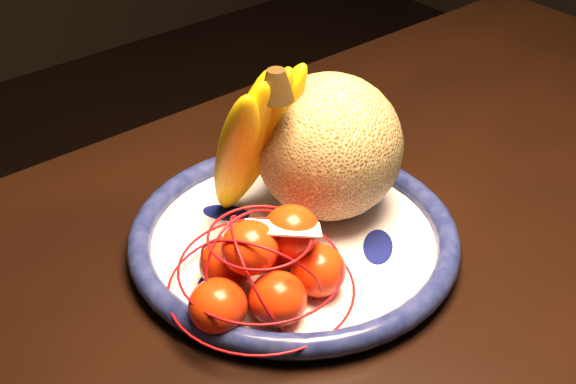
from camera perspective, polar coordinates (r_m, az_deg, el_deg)
dining_table at (r=0.91m, az=7.68°, el=-10.13°), size 1.52×0.92×0.76m
fruit_bowl at (r=0.88m, az=0.41°, el=-3.29°), size 0.36×0.36×0.03m
cantaloupe at (r=0.88m, az=2.93°, el=3.24°), size 0.16×0.16×0.16m
banana_bunch at (r=0.85m, az=-2.84°, el=3.88°), size 0.14×0.13×0.21m
mandarin_bag at (r=0.78m, az=-1.62°, el=-5.39°), size 0.24×0.24×0.12m
price_tag at (r=0.76m, az=-0.34°, el=-2.60°), size 0.07×0.07×0.01m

